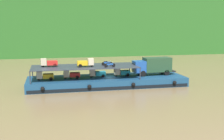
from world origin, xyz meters
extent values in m
plane|color=olive|center=(0.00, 0.00, 0.00)|extent=(400.00, 400.00, 0.00)
cube|color=#286023|center=(0.00, 59.32, 14.91)|extent=(117.87, 35.11, 29.81)
cube|color=navy|center=(0.00, 0.00, 0.75)|extent=(26.76, 7.45, 1.50)
cube|color=black|center=(0.00, -3.74, 0.35)|extent=(26.23, 0.06, 0.50)
sphere|color=black|center=(-10.70, -3.92, 0.85)|extent=(0.64, 0.64, 0.64)
sphere|color=black|center=(-3.57, -3.92, 0.85)|extent=(0.64, 0.64, 0.64)
sphere|color=black|center=(3.57, -3.92, 0.85)|extent=(0.64, 0.64, 0.64)
sphere|color=black|center=(10.70, -3.92, 0.85)|extent=(0.64, 0.64, 0.64)
cube|color=#1E4C99|center=(5.78, 0.25, 3.10)|extent=(2.08, 2.26, 2.00)
cube|color=#192833|center=(4.75, 0.21, 3.45)|extent=(0.13, 1.84, 0.60)
cube|color=#234228|center=(9.18, 0.38, 3.35)|extent=(4.88, 2.48, 2.50)
cube|color=black|center=(9.18, 0.38, 2.05)|extent=(6.85, 1.64, 0.20)
cylinder|color=black|center=(6.14, 1.27, 2.00)|extent=(1.01, 0.32, 1.00)
cylinder|color=black|center=(6.22, -0.75, 2.00)|extent=(1.01, 0.32, 1.00)
cylinder|color=black|center=(10.58, 1.44, 2.00)|extent=(1.01, 0.32, 1.00)
cylinder|color=black|center=(10.66, -0.58, 2.00)|extent=(1.01, 0.32, 1.00)
cylinder|color=#2D333D|center=(4.90, 3.24, 2.50)|extent=(0.16, 0.16, 2.00)
cylinder|color=#2D333D|center=(4.90, -3.24, 2.50)|extent=(0.16, 0.16, 2.00)
cylinder|color=#2D333D|center=(-12.50, 3.24, 2.50)|extent=(0.16, 0.16, 2.00)
cylinder|color=#2D333D|center=(-12.50, -3.24, 2.50)|extent=(0.16, 0.16, 2.00)
cube|color=#2D333D|center=(-3.80, 0.00, 3.45)|extent=(17.56, 6.65, 0.10)
cube|color=gold|center=(-9.83, -0.28, 2.13)|extent=(1.74, 1.25, 0.70)
cube|color=beige|center=(-11.23, -0.32, 2.33)|extent=(0.93, 1.03, 1.10)
cube|color=#19232D|center=(-11.70, -0.34, 2.44)|extent=(0.07, 0.85, 0.38)
cylinder|color=black|center=(-11.38, -0.33, 1.78)|extent=(0.56, 0.16, 0.56)
cylinder|color=black|center=(-9.45, 0.26, 1.78)|extent=(0.56, 0.16, 0.56)
cylinder|color=black|center=(-9.41, -0.80, 1.78)|extent=(0.56, 0.16, 0.56)
cube|color=red|center=(-5.48, 0.02, 2.13)|extent=(1.75, 1.28, 0.70)
cube|color=beige|center=(-6.88, 0.09, 2.33)|extent=(0.95, 1.04, 1.10)
cube|color=#19232D|center=(-7.35, 0.11, 2.44)|extent=(0.08, 0.85, 0.38)
cylinder|color=black|center=(-7.03, 0.10, 1.78)|extent=(0.57, 0.17, 0.56)
cylinder|color=black|center=(-5.06, 0.53, 1.78)|extent=(0.57, 0.17, 0.56)
cylinder|color=black|center=(-5.11, -0.52, 1.78)|extent=(0.57, 0.17, 0.56)
cube|color=teal|center=(-1.08, 0.31, 2.13)|extent=(1.73, 1.25, 0.70)
cube|color=beige|center=(-2.48, 0.35, 2.33)|extent=(0.93, 1.03, 1.10)
cube|color=#19232D|center=(-2.95, 0.36, 2.44)|extent=(0.06, 0.85, 0.38)
cylinder|color=black|center=(-2.63, 0.35, 1.78)|extent=(0.56, 0.16, 0.56)
cylinder|color=black|center=(-0.67, 0.83, 1.78)|extent=(0.56, 0.16, 0.56)
cylinder|color=black|center=(-0.70, -0.23, 1.78)|extent=(0.56, 0.16, 0.56)
cube|color=teal|center=(3.26, 0.46, 2.13)|extent=(1.76, 1.28, 0.70)
cube|color=beige|center=(1.86, 0.40, 2.33)|extent=(0.95, 1.04, 1.10)
cube|color=#19232D|center=(1.39, 0.37, 2.44)|extent=(0.08, 0.85, 0.38)
cylinder|color=black|center=(1.71, 0.39, 1.78)|extent=(0.57, 0.17, 0.56)
cylinder|color=black|center=(3.63, 1.01, 1.78)|extent=(0.57, 0.17, 0.56)
cylinder|color=black|center=(3.68, -0.05, 1.78)|extent=(0.57, 0.17, 0.56)
cube|color=red|center=(-9.11, 0.76, 4.13)|extent=(1.75, 1.27, 0.70)
cube|color=#C6B793|center=(-10.51, 0.70, 4.33)|extent=(0.94, 1.03, 1.10)
cube|color=#19232D|center=(-10.98, 0.68, 4.44)|extent=(0.07, 0.85, 0.38)
cylinder|color=black|center=(-10.66, 0.69, 3.78)|extent=(0.57, 0.16, 0.56)
cylinder|color=black|center=(-8.73, 1.30, 3.78)|extent=(0.57, 0.16, 0.56)
cylinder|color=black|center=(-8.69, 0.24, 3.78)|extent=(0.57, 0.16, 0.56)
cube|color=gold|center=(-4.25, -0.57, 4.13)|extent=(1.72, 1.23, 0.70)
cube|color=beige|center=(-2.85, -0.60, 4.33)|extent=(0.92, 1.02, 1.10)
cube|color=#19232D|center=(-2.38, -0.61, 4.44)|extent=(0.05, 0.85, 0.38)
cylinder|color=black|center=(-2.70, -0.60, 3.78)|extent=(0.56, 0.15, 0.56)
cylinder|color=black|center=(-4.66, -1.10, 3.78)|extent=(0.56, 0.15, 0.56)
cylinder|color=black|center=(-4.64, -0.04, 3.78)|extent=(0.56, 0.15, 0.56)
cylinder|color=black|center=(0.73, -1.92, 3.80)|extent=(0.61, 0.17, 0.60)
cylinder|color=black|center=(-0.56, -2.07, 3.80)|extent=(0.61, 0.17, 0.60)
cube|color=#1E4C99|center=(0.08, -1.99, 4.02)|extent=(1.12, 0.33, 0.28)
cube|color=black|center=(-0.17, -2.02, 4.20)|extent=(0.62, 0.27, 0.12)
cylinder|color=#B2B2B7|center=(0.63, -1.93, 4.35)|extent=(0.10, 0.55, 0.04)
cylinder|color=black|center=(0.67, -0.08, 3.80)|extent=(0.61, 0.17, 0.60)
cylinder|color=black|center=(-0.62, 0.08, 3.80)|extent=(0.61, 0.17, 0.60)
cube|color=#1E4C99|center=(0.02, 0.00, 4.02)|extent=(1.12, 0.33, 0.28)
cube|color=black|center=(-0.22, 0.03, 4.20)|extent=(0.62, 0.27, 0.12)
cylinder|color=#B2B2B7|center=(0.57, -0.07, 4.35)|extent=(0.11, 0.55, 0.04)
camera|label=1|loc=(-9.43, -47.98, 10.73)|focal=46.58mm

